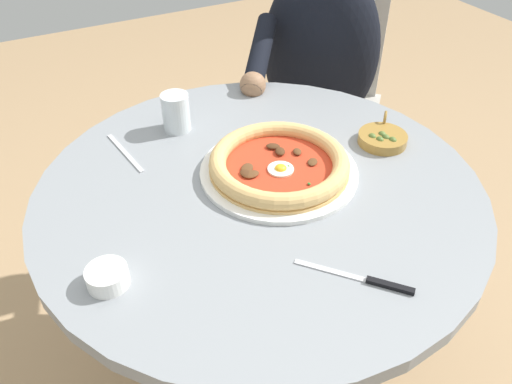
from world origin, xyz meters
name	(u,v)px	position (x,y,z in m)	size (l,w,h in m)	color
ground_plane	(258,378)	(0.00, 0.00, -0.01)	(6.00, 6.00, 0.02)	tan
dining_table	(259,237)	(0.00, 0.00, 0.57)	(0.92, 0.92, 0.72)	gray
pizza_on_plate	(279,165)	(0.02, -0.05, 0.74)	(0.33, 0.33, 0.05)	white
water_glass	(176,115)	(0.28, 0.07, 0.76)	(0.06, 0.06, 0.09)	silver
steak_knife	(371,281)	(-0.32, -0.04, 0.72)	(0.16, 0.14, 0.01)	silver
ramekin_capers	(107,276)	(-0.12, 0.34, 0.74)	(0.07, 0.07, 0.03)	white
olive_pan	(382,138)	(0.01, -0.32, 0.73)	(0.12, 0.11, 0.05)	olive
fork_utensil	(125,153)	(0.24, 0.21, 0.72)	(0.18, 0.03, 0.00)	#BCBCC1
diner_person	(315,111)	(0.50, -0.48, 0.51)	(0.44, 0.57, 1.15)	#282833
cafe_chair_diner	(322,93)	(0.60, -0.57, 0.51)	(0.57, 0.57, 0.83)	beige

